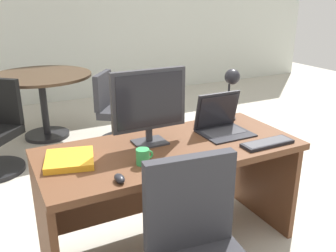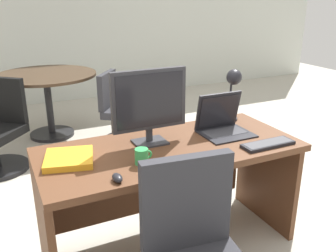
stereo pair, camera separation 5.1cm
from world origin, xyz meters
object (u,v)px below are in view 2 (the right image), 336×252
at_px(mouse, 117,178).
at_px(meeting_table, 47,89).
at_px(desk, 167,173).
at_px(meeting_chair_far, 122,115).
at_px(monitor, 149,102).
at_px(book, 69,159).
at_px(laptop, 222,120).
at_px(desk_lamp, 233,84).
at_px(coffee_mug, 142,156).
at_px(keyboard, 268,144).

distance_m(mouse, meeting_table, 2.76).
xyz_separation_m(desk, meeting_chair_far, (0.33, 1.88, -0.21)).
bearing_deg(monitor, desk, -32.56).
height_order(desk, book, book).
bearing_deg(meeting_chair_far, laptop, -87.32).
bearing_deg(meeting_chair_far, book, -116.49).
height_order(mouse, meeting_table, mouse).
xyz_separation_m(mouse, desk_lamp, (1.04, 0.52, 0.26)).
xyz_separation_m(mouse, meeting_chair_far, (0.77, 2.21, -0.43)).
relative_size(coffee_mug, meeting_chair_far, 0.12).
height_order(mouse, desk_lamp, desk_lamp).
xyz_separation_m(desk, monitor, (-0.09, 0.06, 0.47)).
relative_size(laptop, book, 1.01).
distance_m(meeting_table, meeting_chair_far, 0.93).
height_order(book, meeting_chair_far, meeting_chair_far).
bearing_deg(meeting_chair_far, coffee_mug, -105.63).
xyz_separation_m(keyboard, coffee_mug, (-0.79, 0.10, 0.03)).
bearing_deg(desk, laptop, 5.15).
bearing_deg(desk_lamp, meeting_chair_far, 99.38).
height_order(desk, monitor, monitor).
bearing_deg(desk, keyboard, -28.52).
distance_m(keyboard, meeting_table, 2.87).
distance_m(mouse, meeting_chair_far, 2.38).
bearing_deg(meeting_table, laptop, -71.49).
bearing_deg(book, mouse, -63.07).
distance_m(book, meeting_table, 2.43).
relative_size(laptop, mouse, 3.81).
distance_m(desk, book, 0.64).
distance_m(keyboard, coffee_mug, 0.80).
relative_size(desk_lamp, meeting_chair_far, 0.48).
bearing_deg(desk_lamp, book, -171.02).
bearing_deg(laptop, desk, -174.85).
bearing_deg(mouse, monitor, 48.73).
height_order(desk, meeting_chair_far, meeting_chair_far).
bearing_deg(desk, meeting_table, 98.89).
height_order(keyboard, meeting_chair_far, meeting_chair_far).
bearing_deg(book, meeting_chair_far, 63.51).
xyz_separation_m(keyboard, desk_lamp, (0.07, 0.49, 0.26)).
relative_size(laptop, coffee_mug, 3.29).
bearing_deg(laptop, meeting_table, 108.51).
relative_size(laptop, meeting_chair_far, 0.41).
bearing_deg(mouse, book, 116.93).
xyz_separation_m(monitor, book, (-0.51, -0.05, -0.25)).
bearing_deg(meeting_table, keyboard, -71.29).
bearing_deg(mouse, meeting_table, 88.89).
xyz_separation_m(desk, laptop, (0.42, 0.04, 0.28)).
bearing_deg(desk_lamp, desk, -162.21).
distance_m(monitor, keyboard, 0.77).
height_order(monitor, desk_lamp, monitor).
relative_size(keyboard, desk_lamp, 0.90).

